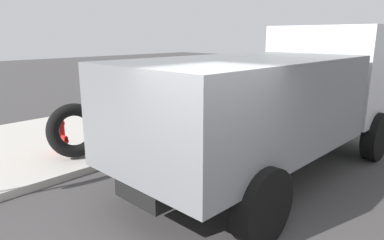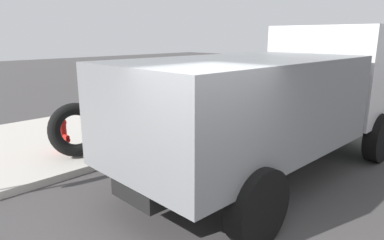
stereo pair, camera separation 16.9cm
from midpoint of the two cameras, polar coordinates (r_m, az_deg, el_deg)
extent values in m
cube|color=#BCB7AD|center=(9.49, -28.06, -4.46)|extent=(36.00, 5.00, 0.15)
cylinder|color=red|center=(8.55, -21.37, -2.95)|extent=(0.21, 0.21, 0.62)
sphere|color=red|center=(8.45, -21.59, -0.54)|extent=(0.24, 0.24, 0.24)
cylinder|color=red|center=(8.36, -20.84, -2.73)|extent=(0.10, 0.17, 0.10)
cylinder|color=red|center=(8.69, -21.97, -2.22)|extent=(0.10, 0.17, 0.10)
cylinder|color=red|center=(8.38, -20.80, -3.22)|extent=(0.11, 0.17, 0.11)
torus|color=black|center=(8.00, -19.36, -1.64)|extent=(1.28, 0.82, 1.22)
cube|color=slate|center=(6.14, 7.60, 2.58)|extent=(4.86, 2.62, 1.60)
cube|color=silver|center=(9.21, 21.35, 7.37)|extent=(2.06, 2.55, 2.20)
cube|color=black|center=(7.25, 12.60, -3.47)|extent=(7.02, 1.08, 0.24)
cylinder|color=black|center=(9.81, 13.51, 0.26)|extent=(1.11, 0.33, 1.10)
cylinder|color=black|center=(8.85, 27.49, -2.41)|extent=(1.11, 0.33, 1.10)
cylinder|color=black|center=(6.45, -8.26, -6.58)|extent=(1.11, 0.33, 1.10)
cylinder|color=black|center=(4.87, 10.57, -13.73)|extent=(1.11, 0.33, 1.10)
cylinder|color=black|center=(14.83, 24.96, 3.84)|extent=(1.11, 0.33, 1.10)
camera|label=1|loc=(0.08, -90.67, -0.16)|focal=32.35mm
camera|label=2|loc=(0.08, 89.33, 0.16)|focal=32.35mm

